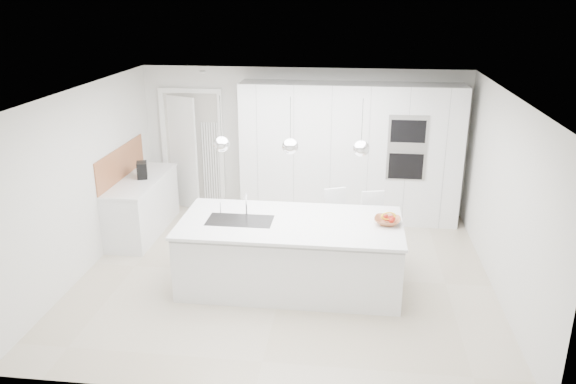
# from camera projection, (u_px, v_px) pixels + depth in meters

# --- Properties ---
(floor) EXTENTS (5.50, 5.50, 0.00)m
(floor) POSITION_uv_depth(u_px,v_px,m) (285.00, 275.00, 7.70)
(floor) COLOR #BCB09A
(floor) RESTS_ON ground
(wall_back) EXTENTS (5.50, 0.00, 5.50)m
(wall_back) POSITION_uv_depth(u_px,v_px,m) (303.00, 141.00, 9.63)
(wall_back) COLOR silver
(wall_back) RESTS_ON ground
(wall_left) EXTENTS (0.00, 5.00, 5.00)m
(wall_left) POSITION_uv_depth(u_px,v_px,m) (84.00, 181.00, 7.60)
(wall_left) COLOR silver
(wall_left) RESTS_ON ground
(ceiling) EXTENTS (5.50, 5.50, 0.00)m
(ceiling) POSITION_uv_depth(u_px,v_px,m) (285.00, 93.00, 6.87)
(ceiling) COLOR white
(ceiling) RESTS_ON wall_back
(tall_cabinets) EXTENTS (3.60, 0.60, 2.30)m
(tall_cabinets) POSITION_uv_depth(u_px,v_px,m) (350.00, 153.00, 9.29)
(tall_cabinets) COLOR white
(tall_cabinets) RESTS_ON floor
(oven_stack) EXTENTS (0.62, 0.04, 1.05)m
(oven_stack) POSITION_uv_depth(u_px,v_px,m) (407.00, 148.00, 8.83)
(oven_stack) COLOR #A5A5A8
(oven_stack) RESTS_ON tall_cabinets
(doorway_frame) EXTENTS (1.11, 0.08, 2.13)m
(doorway_frame) POSITION_uv_depth(u_px,v_px,m) (193.00, 151.00, 9.89)
(doorway_frame) COLOR white
(doorway_frame) RESTS_ON floor
(hallway_door) EXTENTS (0.76, 0.38, 2.00)m
(hallway_door) POSITION_uv_depth(u_px,v_px,m) (179.00, 152.00, 9.88)
(hallway_door) COLOR white
(hallway_door) RESTS_ON floor
(radiator) EXTENTS (0.32, 0.04, 1.40)m
(radiator) POSITION_uv_depth(u_px,v_px,m) (211.00, 161.00, 9.91)
(radiator) COLOR white
(radiator) RESTS_ON floor
(left_base_cabinets) EXTENTS (0.60, 1.80, 0.86)m
(left_base_cabinets) POSITION_uv_depth(u_px,v_px,m) (143.00, 207.00, 8.96)
(left_base_cabinets) COLOR white
(left_base_cabinets) RESTS_ON floor
(left_worktop) EXTENTS (0.62, 1.82, 0.04)m
(left_worktop) POSITION_uv_depth(u_px,v_px,m) (140.00, 180.00, 8.81)
(left_worktop) COLOR white
(left_worktop) RESTS_ON left_base_cabinets
(oak_backsplash) EXTENTS (0.02, 1.80, 0.50)m
(oak_backsplash) POSITION_uv_depth(u_px,v_px,m) (121.00, 163.00, 8.75)
(oak_backsplash) COLOR #AB6A43
(oak_backsplash) RESTS_ON wall_left
(island_base) EXTENTS (2.80, 1.20, 0.86)m
(island_base) POSITION_uv_depth(u_px,v_px,m) (290.00, 256.00, 7.27)
(island_base) COLOR white
(island_base) RESTS_ON floor
(island_worktop) EXTENTS (2.84, 1.40, 0.04)m
(island_worktop) POSITION_uv_depth(u_px,v_px,m) (291.00, 223.00, 7.17)
(island_worktop) COLOR white
(island_worktop) RESTS_ON island_base
(island_sink) EXTENTS (0.84, 0.44, 0.18)m
(island_sink) POSITION_uv_depth(u_px,v_px,m) (240.00, 226.00, 7.21)
(island_sink) COLOR #3F3F42
(island_sink) RESTS_ON island_worktop
(island_tap) EXTENTS (0.02, 0.02, 0.30)m
(island_tap) POSITION_uv_depth(u_px,v_px,m) (246.00, 204.00, 7.32)
(island_tap) COLOR white
(island_tap) RESTS_ON island_worktop
(pendant_left) EXTENTS (0.20, 0.20, 0.20)m
(pendant_left) POSITION_uv_depth(u_px,v_px,m) (222.00, 144.00, 6.88)
(pendant_left) COLOR white
(pendant_left) RESTS_ON ceiling
(pendant_mid) EXTENTS (0.20, 0.20, 0.20)m
(pendant_mid) POSITION_uv_depth(u_px,v_px,m) (290.00, 146.00, 6.78)
(pendant_mid) COLOR white
(pendant_mid) RESTS_ON ceiling
(pendant_right) EXTENTS (0.20, 0.20, 0.20)m
(pendant_right) POSITION_uv_depth(u_px,v_px,m) (361.00, 149.00, 6.68)
(pendant_right) COLOR white
(pendant_right) RESTS_ON ceiling
(fruit_bowl) EXTENTS (0.37, 0.37, 0.08)m
(fruit_bowl) POSITION_uv_depth(u_px,v_px,m) (387.00, 221.00, 7.06)
(fruit_bowl) COLOR #AB6A43
(fruit_bowl) RESTS_ON island_worktop
(espresso_machine) EXTENTS (0.22, 0.28, 0.26)m
(espresso_machine) POSITION_uv_depth(u_px,v_px,m) (142.00, 170.00, 8.82)
(espresso_machine) COLOR black
(espresso_machine) RESTS_ON left_worktop
(bar_stool_left) EXTENTS (0.51, 0.57, 1.03)m
(bar_stool_left) POSITION_uv_depth(u_px,v_px,m) (334.00, 226.00, 8.00)
(bar_stool_left) COLOR white
(bar_stool_left) RESTS_ON floor
(bar_stool_right) EXTENTS (0.44, 0.53, 1.02)m
(bar_stool_right) POSITION_uv_depth(u_px,v_px,m) (372.00, 229.00, 7.90)
(bar_stool_right) COLOR white
(bar_stool_right) RESTS_ON floor
(apple_a) EXTENTS (0.08, 0.08, 0.08)m
(apple_a) POSITION_uv_depth(u_px,v_px,m) (392.00, 218.00, 7.07)
(apple_a) COLOR #A41D13
(apple_a) RESTS_ON fruit_bowl
(apple_b) EXTENTS (0.08, 0.08, 0.08)m
(apple_b) POSITION_uv_depth(u_px,v_px,m) (390.00, 219.00, 7.06)
(apple_b) COLOR #A41D13
(apple_b) RESTS_ON fruit_bowl
(apple_c) EXTENTS (0.07, 0.07, 0.07)m
(apple_c) POSITION_uv_depth(u_px,v_px,m) (391.00, 221.00, 7.01)
(apple_c) COLOR #A41D13
(apple_c) RESTS_ON fruit_bowl
(apple_extra_3) EXTENTS (0.09, 0.09, 0.09)m
(apple_extra_3) POSITION_uv_depth(u_px,v_px,m) (386.00, 218.00, 7.08)
(apple_extra_3) COLOR #A41D13
(apple_extra_3) RESTS_ON fruit_bowl
(banana_bunch) EXTENTS (0.23, 0.16, 0.20)m
(banana_bunch) POSITION_uv_depth(u_px,v_px,m) (388.00, 216.00, 7.03)
(banana_bunch) COLOR yellow
(banana_bunch) RESTS_ON fruit_bowl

